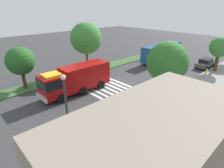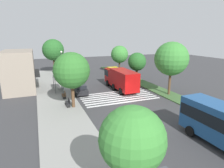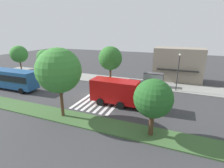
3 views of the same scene
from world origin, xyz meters
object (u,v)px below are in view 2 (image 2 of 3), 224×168
median_tree_center (120,54)px  bench_west_of_shelter (68,103)px  sidewalk_tree_center (72,71)px  median_tree_west (137,62)px  median_tree_far_west (171,59)px  fire_truck (120,78)px  sidewalk_tree_west (132,140)px  parked_car_mid (80,89)px  sidewalk_tree_east (53,50)px  bench_near_shelter (64,95)px  street_lamp (62,65)px  bus_stop_shelter (60,81)px  parked_car_east (61,67)px

median_tree_center → bench_west_of_shelter: bearing=140.2°
sidewalk_tree_center → median_tree_west: size_ratio=1.24×
bench_west_of_shelter → sidewalk_tree_center: sidewalk_tree_center is taller
sidewalk_tree_center → median_tree_far_west: (-0.00, -15.18, 0.81)m
fire_truck → bench_west_of_shelter: bearing=119.5°
sidewalk_tree_west → median_tree_center: median_tree_center is taller
parked_car_mid → sidewalk_tree_east: bearing=9.5°
bench_near_shelter → parked_car_mid: bearing=-61.9°
bench_near_shelter → bench_west_of_shelter: bearing=180.0°
sidewalk_tree_west → street_lamp: bearing=-0.8°
bench_near_shelter → bench_west_of_shelter: size_ratio=1.00×
median_tree_center → fire_truck: bearing=156.5°
bus_stop_shelter → sidewalk_tree_west: size_ratio=0.60×
parked_car_mid → sidewalk_tree_center: bearing=162.0°
street_lamp → sidewalk_tree_east: sidewalk_tree_east is taller
fire_truck → median_tree_center: size_ratio=1.44×
bus_stop_shelter → street_lamp: 4.69m
parked_car_east → sidewalk_tree_west: sidewalk_tree_west is taller
bench_west_of_shelter → sidewalk_tree_east: bearing=-1.4°
sidewalk_tree_east → bench_west_of_shelter: bearing=178.6°
sidewalk_tree_west → median_tree_west: 31.02m
sidewalk_tree_west → bus_stop_shelter: bearing=1.3°
parked_car_east → bench_west_of_shelter: (-29.34, 2.76, -0.30)m
parked_car_east → bench_west_of_shelter: size_ratio=2.90×
median_tree_west → sidewalk_tree_west: bearing=150.7°
street_lamp → bench_west_of_shelter: bearing=175.3°
bench_near_shelter → sidewalk_tree_east: (20.02, -0.57, 5.29)m
bench_west_of_shelter → sidewalk_tree_west: 17.44m
sidewalk_tree_west → median_tree_west: (27.05, -15.18, -0.25)m
parked_car_mid → parked_car_east: (24.18, -0.00, 0.02)m
street_lamp → sidewalk_tree_center: (-12.45, 0.40, 1.08)m
parked_car_east → sidewalk_tree_center: size_ratio=0.65×
bench_west_of_shelter → median_tree_center: size_ratio=0.24×
parked_car_mid → bench_near_shelter: size_ratio=2.92×
sidewalk_tree_west → sidewalk_tree_east: size_ratio=0.71×
sidewalk_tree_east → median_tree_center: (-4.80, -15.18, -1.15)m
bench_near_shelter → median_tree_center: size_ratio=0.24×
parked_car_mid → sidewalk_tree_center: sidewalk_tree_center is taller
parked_car_mid → median_tree_far_west: median_tree_far_west is taller
parked_car_mid → median_tree_center: bearing=-40.6°
sidewalk_tree_west → sidewalk_tree_east: (40.74, -0.00, 1.62)m
parked_car_east → street_lamp: street_lamp is taller
bench_near_shelter → sidewalk_tree_east: 20.71m
sidewalk_tree_east → parked_car_east: bearing=-21.3°
sidewalk_tree_center → median_tree_west: (10.65, -15.18, -0.96)m
median_tree_far_west → median_tree_center: size_ratio=1.22×
median_tree_far_west → fire_truck: bearing=43.2°
bus_stop_shelter → sidewalk_tree_west: (-24.72, -0.58, 2.37)m
parked_car_east → sidewalk_tree_center: (-29.98, 2.20, 4.07)m
fire_truck → median_tree_center: bearing=-23.1°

